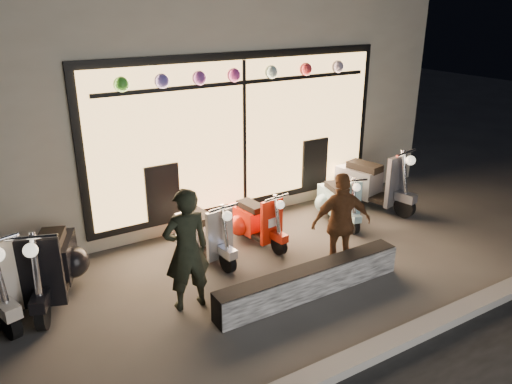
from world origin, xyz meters
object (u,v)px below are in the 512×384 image
man (186,250)px  woman (341,223)px  scooter_red (253,219)px  graffiti_barrier (310,281)px  scooter_silver (202,231)px

man → woman: bearing=176.0°
scooter_red → man: 2.09m
graffiti_barrier → man: 1.69m
scooter_silver → woman: 2.09m
scooter_silver → man: 1.45m
man → graffiti_barrier: bearing=161.1°
scooter_silver → scooter_red: 0.92m
scooter_red → woman: 1.61m
graffiti_barrier → man: (-1.47, 0.58, 0.60)m
scooter_silver → woman: (1.48, -1.43, 0.35)m
woman → scooter_red: bearing=-49.5°
scooter_silver → scooter_red: bearing=-5.5°
scooter_silver → woman: woman is taller
scooter_silver → woman: size_ratio=0.91×
scooter_red → man: (-1.65, -1.20, 0.44)m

